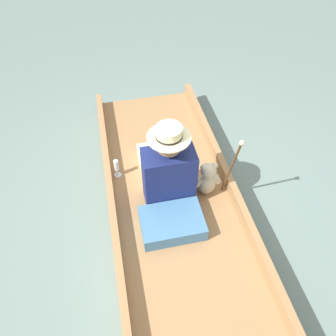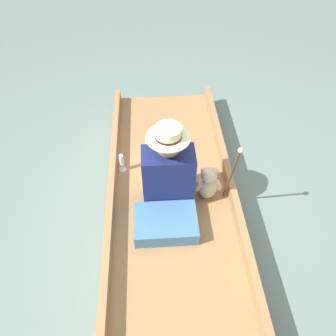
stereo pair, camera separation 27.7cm
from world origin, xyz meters
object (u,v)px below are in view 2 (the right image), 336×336
seated_person (168,169)px  wine_glass (122,161)px  teddy_bear (208,184)px  walking_cane (233,171)px

seated_person → wine_glass: size_ratio=4.25×
teddy_bear → wine_glass: 0.88m
teddy_bear → wine_glass: bearing=154.3°
wine_glass → walking_cane: 1.12m
teddy_bear → seated_person: bearing=167.1°
seated_person → walking_cane: size_ratio=1.09×
seated_person → teddy_bear: seated_person is taller
teddy_bear → walking_cane: walking_cane is taller
walking_cane → seated_person: bearing=159.4°
seated_person → wine_glass: bearing=137.3°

